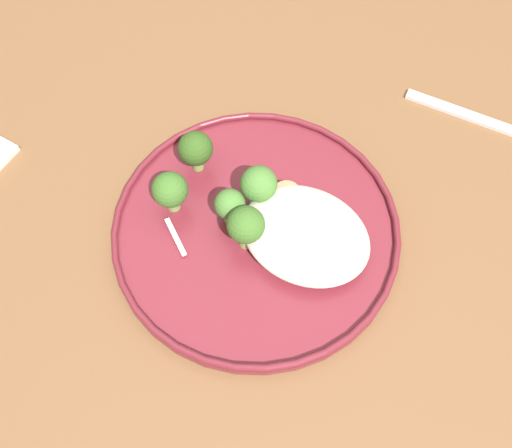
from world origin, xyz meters
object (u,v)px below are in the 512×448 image
Objects in this scene: seared_scallop_on_noodles at (284,228)px; seared_scallop_left_edge at (286,196)px; seared_scallop_tilted_round at (305,225)px; broccoli_floret_rear_charred at (230,205)px; dinner_fork at (491,124)px; broccoli_floret_left_leaning at (196,149)px; broccoli_floret_small_sprig at (258,185)px; broccoli_floret_near_rim at (246,226)px; seared_scallop_tiny_bay at (334,235)px; dinner_plate at (256,229)px; broccoli_floret_front_edge at (170,190)px.

seared_scallop_on_noodles is 1.19× the size of seared_scallop_left_edge.
seared_scallop_left_edge is at bearing 148.42° from seared_scallop_tilted_round.
broccoli_floret_rear_charred is 0.32m from dinner_fork.
broccoli_floret_left_leaning is 0.08m from broccoli_floret_small_sprig.
broccoli_floret_near_rim is at bearing -100.16° from seared_scallop_left_edge.
broccoli_floret_small_sprig is 0.29m from dinner_fork.
broccoli_floret_rear_charred is (-0.10, -0.03, 0.02)m from seared_scallop_tiny_bay.
dinner_plate is 10.20× the size of seared_scallop_left_edge.
seared_scallop_left_edge is 0.51× the size of broccoli_floret_small_sprig.
dinner_fork is (0.16, 0.25, -0.01)m from dinner_plate.
seared_scallop_tiny_bay is at bearing 20.46° from dinner_plate.
broccoli_floret_left_leaning is 0.34m from dinner_fork.
broccoli_floret_front_edge is (-0.09, -0.00, -0.00)m from broccoli_floret_near_rim.
broccoli_floret_left_leaning is (-0.12, 0.02, 0.02)m from seared_scallop_on_noodles.
seared_scallop_left_edge is 0.06m from broccoli_floret_rear_charred.
broccoli_floret_left_leaning is at bearing 174.90° from broccoli_floret_small_sprig.
dinner_fork is at bearing 52.77° from broccoli_floret_small_sprig.
seared_scallop_left_edge is (-0.02, 0.03, 0.00)m from seared_scallop_on_noodles.
broccoli_floret_rear_charred is at bearing -29.92° from broccoli_floret_left_leaning.
dinner_fork is (0.25, 0.27, -0.04)m from broccoli_floret_front_edge.
seared_scallop_tiny_bay is at bearing 16.79° from broccoli_floret_rear_charred.
broccoli_floret_near_rim reaches higher than dinner_fork.
seared_scallop_tilted_round is at bearing -31.58° from seared_scallop_left_edge.
broccoli_floret_small_sprig is at bearing 176.38° from seared_scallop_tilted_round.
seared_scallop_left_edge is at bearing 49.76° from broccoli_floret_rear_charred.
seared_scallop_on_noodles is at bearing 14.53° from broccoli_floret_front_edge.
broccoli_floret_left_leaning is 1.15× the size of broccoli_floret_rear_charred.
broccoli_floret_front_edge is at bearing -147.51° from broccoli_floret_small_sprig.
seared_scallop_tilted_round is at bearing 44.06° from broccoli_floret_near_rim.
seared_scallop_tiny_bay is 0.17m from broccoli_floret_front_edge.
broccoli_floret_small_sprig is (-0.02, -0.02, 0.02)m from seared_scallop_left_edge.
broccoli_floret_near_rim is at bearing -147.97° from seared_scallop_tiny_bay.
seared_scallop_tilted_round is 0.56× the size of broccoli_floret_rear_charred.
broccoli_floret_near_rim is at bearing -29.20° from broccoli_floret_rear_charred.
broccoli_floret_left_leaning is (-0.13, 0.01, 0.02)m from seared_scallop_tilted_round.
broccoli_floret_small_sprig is 0.09m from broccoli_floret_front_edge.
broccoli_floret_small_sprig is (-0.06, 0.00, 0.02)m from seared_scallop_tilted_round.
broccoli_floret_small_sprig is at bearing -145.77° from seared_scallop_left_edge.
seared_scallop_on_noodles is 1.34× the size of seared_scallop_tilted_round.
broccoli_floret_small_sprig is (0.08, -0.01, 0.00)m from broccoli_floret_left_leaning.
broccoli_floret_small_sprig reaches higher than broccoli_floret_left_leaning.
broccoli_floret_rear_charred reaches higher than seared_scallop_tiny_bay.
seared_scallop_tilted_round is at bearing 28.16° from dinner_plate.
dinner_plate is 0.05m from seared_scallop_left_edge.
dinner_fork is (0.16, 0.27, -0.04)m from broccoli_floret_near_rim.
broccoli_floret_left_leaning reaches higher than broccoli_floret_rear_charred.
dinner_fork is (0.12, 0.23, -0.02)m from seared_scallop_tilted_round.
broccoli_floret_near_rim is (-0.04, -0.04, 0.02)m from seared_scallop_tilted_round.
dinner_plate reaches higher than dinner_fork.
broccoli_floret_rear_charred reaches higher than seared_scallop_tilted_round.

